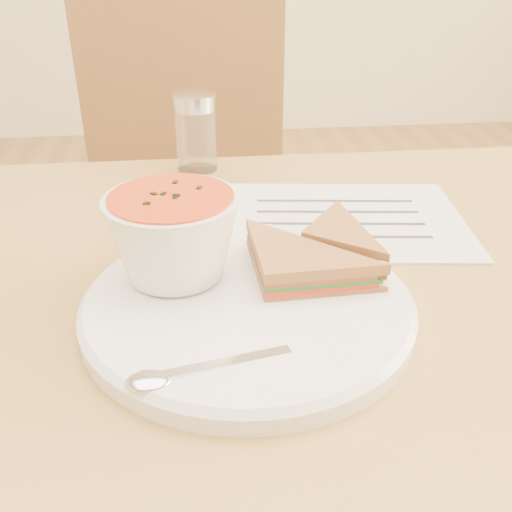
{
  "coord_description": "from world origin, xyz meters",
  "views": [
    {
      "loc": [
        -0.1,
        -0.53,
        1.06
      ],
      "look_at": [
        -0.05,
        -0.07,
        0.8
      ],
      "focal_mm": 40.0,
      "sensor_mm": 36.0,
      "label": 1
    }
  ],
  "objects": [
    {
      "name": "sandwich_half_b",
      "position": [
        0.0,
        -0.04,
        0.79
      ],
      "size": [
        0.13,
        0.13,
        0.03
      ],
      "primitive_type": null,
      "rotation": [
        0.0,
        0.0,
        -0.63
      ],
      "color": "#AE693D",
      "rests_on": "plate"
    },
    {
      "name": "dining_table",
      "position": [
        0.0,
        0.0,
        0.38
      ],
      "size": [
        1.0,
        0.7,
        0.75
      ],
      "primitive_type": null,
      "color": "olive",
      "rests_on": "floor"
    },
    {
      "name": "paper_menu",
      "position": [
        0.08,
        0.1,
        0.75
      ],
      "size": [
        0.33,
        0.26,
        0.0
      ],
      "primitive_type": null,
      "rotation": [
        0.0,
        0.0,
        -0.12
      ],
      "color": "white",
      "rests_on": "dining_table"
    },
    {
      "name": "condiment_shaker",
      "position": [
        -0.09,
        0.3,
        0.81
      ],
      "size": [
        0.07,
        0.07,
        0.11
      ],
      "primitive_type": null,
      "rotation": [
        0.0,
        0.0,
        -0.16
      ],
      "color": "silver",
      "rests_on": "dining_table"
    },
    {
      "name": "plate",
      "position": [
        -0.06,
        -0.09,
        0.76
      ],
      "size": [
        0.36,
        0.36,
        0.02
      ],
      "primitive_type": null,
      "rotation": [
        0.0,
        0.0,
        -0.19
      ],
      "color": "white",
      "rests_on": "dining_table"
    },
    {
      "name": "sandwich_half_a",
      "position": [
        -0.04,
        -0.11,
        0.78
      ],
      "size": [
        0.12,
        0.12,
        0.04
      ],
      "primitive_type": null,
      "rotation": [
        0.0,
        0.0,
        0.05
      ],
      "color": "#AE693D",
      "rests_on": "plate"
    },
    {
      "name": "spoon",
      "position": [
        -0.09,
        -0.19,
        0.77
      ],
      "size": [
        0.18,
        0.07,
        0.01
      ],
      "primitive_type": null,
      "rotation": [
        0.0,
        0.0,
        0.23
      ],
      "color": "silver",
      "rests_on": "plate"
    },
    {
      "name": "soup_bowl",
      "position": [
        -0.12,
        -0.05,
        0.81
      ],
      "size": [
        0.14,
        0.14,
        0.09
      ],
      "primitive_type": null,
      "rotation": [
        0.0,
        0.0,
        -0.12
      ],
      "color": "white",
      "rests_on": "plate"
    },
    {
      "name": "chair_far",
      "position": [
        -0.12,
        0.51,
        0.48
      ],
      "size": [
        0.44,
        0.44,
        0.96
      ],
      "primitive_type": null,
      "rotation": [
        0.0,
        0.0,
        3.11
      ],
      "color": "brown",
      "rests_on": "floor"
    }
  ]
}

